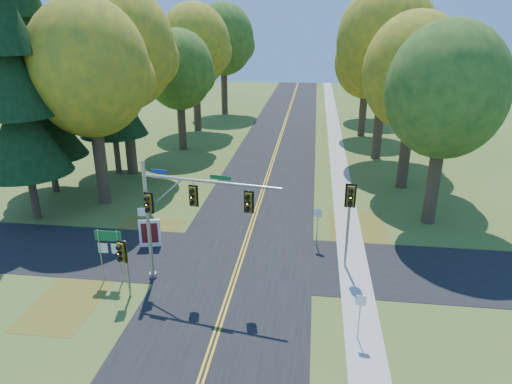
# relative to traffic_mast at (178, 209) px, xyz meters

# --- Properties ---
(ground) EXTENTS (160.00, 160.00, 0.00)m
(ground) POSITION_rel_traffic_mast_xyz_m (2.51, 0.67, -4.07)
(ground) COLOR #405F21
(ground) RESTS_ON ground
(road_main) EXTENTS (8.00, 160.00, 0.02)m
(road_main) POSITION_rel_traffic_mast_xyz_m (2.51, 0.67, -4.06)
(road_main) COLOR black
(road_main) RESTS_ON ground
(road_cross) EXTENTS (60.00, 6.00, 0.02)m
(road_cross) POSITION_rel_traffic_mast_xyz_m (2.51, 2.67, -4.06)
(road_cross) COLOR black
(road_cross) RESTS_ON ground
(centerline_left) EXTENTS (0.10, 160.00, 0.01)m
(centerline_left) POSITION_rel_traffic_mast_xyz_m (2.41, 0.67, -4.05)
(centerline_left) COLOR gold
(centerline_left) RESTS_ON road_main
(centerline_right) EXTENTS (0.10, 160.00, 0.01)m
(centerline_right) POSITION_rel_traffic_mast_xyz_m (2.61, 0.67, -4.05)
(centerline_right) COLOR gold
(centerline_right) RESTS_ON road_main
(sidewalk_east) EXTENTS (1.60, 160.00, 0.06)m
(sidewalk_east) POSITION_rel_traffic_mast_xyz_m (8.71, 0.67, -4.04)
(sidewalk_east) COLOR #9E998E
(sidewalk_east) RESTS_ON ground
(leaf_patch_w_near) EXTENTS (4.00, 6.00, 0.00)m
(leaf_patch_w_near) POSITION_rel_traffic_mast_xyz_m (-3.99, 4.67, -4.07)
(leaf_patch_w_near) COLOR brown
(leaf_patch_w_near) RESTS_ON ground
(leaf_patch_e) EXTENTS (3.50, 8.00, 0.00)m
(leaf_patch_e) POSITION_rel_traffic_mast_xyz_m (9.31, 6.67, -4.07)
(leaf_patch_e) COLOR brown
(leaf_patch_e) RESTS_ON ground
(leaf_patch_w_far) EXTENTS (3.00, 5.00, 0.00)m
(leaf_patch_w_far) POSITION_rel_traffic_mast_xyz_m (-4.99, -2.33, -4.07)
(leaf_patch_w_far) COLOR brown
(leaf_patch_w_far) RESTS_ON ground
(tree_w_a) EXTENTS (8.00, 8.00, 14.15)m
(tree_w_a) POSITION_rel_traffic_mast_xyz_m (-8.62, 10.05, 5.41)
(tree_w_a) COLOR #38281C
(tree_w_a) RESTS_ON ground
(tree_e_a) EXTENTS (7.20, 7.20, 12.73)m
(tree_e_a) POSITION_rel_traffic_mast_xyz_m (14.07, 9.44, 4.46)
(tree_e_a) COLOR #38281C
(tree_e_a) RESTS_ON ground
(tree_w_b) EXTENTS (8.60, 8.60, 15.38)m
(tree_w_b) POSITION_rel_traffic_mast_xyz_m (-9.21, 16.96, 6.29)
(tree_w_b) COLOR #38281C
(tree_w_b) RESTS_ON ground
(tree_e_b) EXTENTS (7.60, 7.60, 13.33)m
(tree_e_b) POSITION_rel_traffic_mast_xyz_m (13.48, 16.25, 4.82)
(tree_e_b) COLOR #38281C
(tree_e_b) RESTS_ON ground
(tree_w_c) EXTENTS (6.80, 6.80, 11.91)m
(tree_w_c) POSITION_rel_traffic_mast_xyz_m (-7.03, 25.14, 3.87)
(tree_w_c) COLOR #38281C
(tree_w_c) RESTS_ON ground
(tree_e_c) EXTENTS (8.80, 8.80, 15.79)m
(tree_e_c) POSITION_rel_traffic_mast_xyz_m (12.39, 24.36, 6.59)
(tree_e_c) COLOR #38281C
(tree_e_c) RESTS_ON ground
(tree_w_d) EXTENTS (8.20, 8.20, 14.56)m
(tree_w_d) POSITION_rel_traffic_mast_xyz_m (-7.62, 33.85, 5.71)
(tree_w_d) COLOR #38281C
(tree_w_d) RESTS_ON ground
(tree_e_d) EXTENTS (7.00, 7.00, 12.32)m
(tree_e_d) POSITION_rel_traffic_mast_xyz_m (11.77, 33.54, 4.16)
(tree_e_d) COLOR #38281C
(tree_e_d) RESTS_ON ground
(tree_w_e) EXTENTS (8.40, 8.40, 14.97)m
(tree_w_e) POSITION_rel_traffic_mast_xyz_m (-6.41, 44.76, 6.00)
(tree_w_e) COLOR #38281C
(tree_w_e) RESTS_ON ground
(tree_e_e) EXTENTS (7.80, 7.80, 13.74)m
(tree_e_e) POSITION_rel_traffic_mast_xyz_m (12.98, 44.25, 5.12)
(tree_e_e) COLOR #38281C
(tree_e_e) RESTS_ON ground
(pine_a) EXTENTS (5.60, 5.60, 19.48)m
(pine_a) POSITION_rel_traffic_mast_xyz_m (-11.99, 6.67, 5.11)
(pine_a) COLOR #38281C
(pine_a) RESTS_ON ground
(pine_b) EXTENTS (5.60, 5.60, 17.31)m
(pine_b) POSITION_rel_traffic_mast_xyz_m (-13.49, 11.67, 4.09)
(pine_b) COLOR #38281C
(pine_b) RESTS_ON ground
(pine_c) EXTENTS (5.60, 5.60, 20.56)m
(pine_c) POSITION_rel_traffic_mast_xyz_m (-10.49, 16.67, 5.62)
(pine_c) COLOR #38281C
(pine_c) RESTS_ON ground
(traffic_mast) EXTENTS (6.91, 1.37, 6.34)m
(traffic_mast) POSITION_rel_traffic_mast_xyz_m (0.00, 0.00, 0.00)
(traffic_mast) COLOR #999CA1
(traffic_mast) RESTS_ON ground
(east_signal_pole) EXTENTS (0.56, 0.65, 4.85)m
(east_signal_pole) POSITION_rel_traffic_mast_xyz_m (8.24, 2.52, -0.40)
(east_signal_pole) COLOR gray
(east_signal_pole) RESTS_ON ground
(ped_signal_pole) EXTENTS (0.47, 0.56, 3.06)m
(ped_signal_pole) POSITION_rel_traffic_mast_xyz_m (-2.27, -1.64, -1.80)
(ped_signal_pole) COLOR gray
(ped_signal_pole) RESTS_ON ground
(route_sign_cluster) EXTENTS (1.36, 0.09, 2.92)m
(route_sign_cluster) POSITION_rel_traffic_mast_xyz_m (-3.57, -0.31, -2.02)
(route_sign_cluster) COLOR gray
(route_sign_cluster) RESTS_ON ground
(info_kiosk) EXTENTS (1.24, 0.43, 1.71)m
(info_kiosk) POSITION_rel_traffic_mast_xyz_m (-2.99, 3.67, -3.22)
(info_kiosk) COLOR white
(info_kiosk) RESTS_ON ground
(reg_sign_e_north) EXTENTS (0.45, 0.21, 2.47)m
(reg_sign_e_north) POSITION_rel_traffic_mast_xyz_m (6.70, 4.96, -2.38)
(reg_sign_e_north) COLOR gray
(reg_sign_e_north) RESTS_ON ground
(reg_sign_e_south) EXTENTS (0.43, 0.08, 2.22)m
(reg_sign_e_south) POSITION_rel_traffic_mast_xyz_m (8.44, -3.34, -2.55)
(reg_sign_e_south) COLOR gray
(reg_sign_e_south) RESTS_ON ground
(reg_sign_w) EXTENTS (0.46, 0.10, 2.41)m
(reg_sign_w) POSITION_rel_traffic_mast_xyz_m (-3.46, 3.89, -2.42)
(reg_sign_w) COLOR gray
(reg_sign_w) RESTS_ON ground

